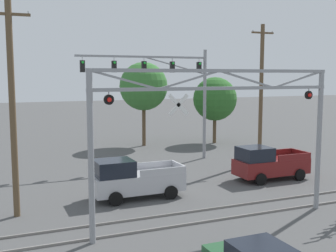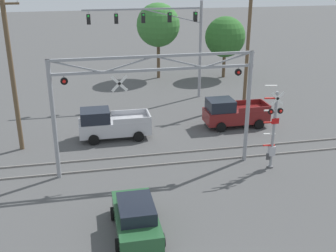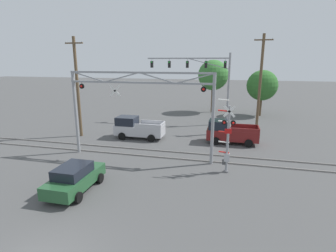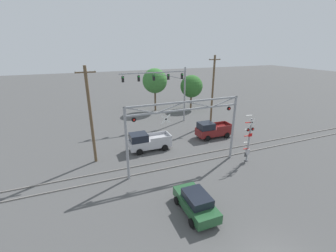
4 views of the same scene
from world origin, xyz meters
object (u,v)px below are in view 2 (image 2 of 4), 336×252
object	(u,v)px
crossing_signal_mast	(273,133)
pickup_truck_following	(233,113)
background_tree_far_left_verge	(158,25)
sedan_waiting	(136,217)
utility_pole_left	(12,74)
background_tree_beyond_span	(225,37)
utility_pole_right	(248,43)
traffic_signal_span	(171,32)
crossing_gantry	(155,93)
pickup_truck_lead	(111,124)

from	to	relation	value
crossing_signal_mast	pickup_truck_following	bearing A→B (deg)	88.66
crossing_signal_mast	background_tree_far_left_verge	world-z (taller)	background_tree_far_left_verge
sedan_waiting	background_tree_far_left_verge	xyz separation A→B (m)	(5.79, 26.01, 4.51)
pickup_truck_following	sedan_waiting	xyz separation A→B (m)	(-8.49, -11.39, -0.21)
background_tree_far_left_verge	sedan_waiting	bearing A→B (deg)	-102.54
background_tree_far_left_verge	utility_pole_left	bearing A→B (deg)	-126.60
crossing_signal_mast	sedan_waiting	size ratio (longest dim) A/B	1.23
sedan_waiting	background_tree_beyond_span	world-z (taller)	background_tree_beyond_span
utility_pole_left	background_tree_far_left_verge	xyz separation A→B (m)	(11.68, 15.73, 0.42)
utility_pole_left	utility_pole_right	bearing A→B (deg)	18.85
pickup_truck_following	utility_pole_left	xyz separation A→B (m)	(-14.38, -1.12, 3.88)
traffic_signal_span	utility_pole_right	xyz separation A→B (m)	(5.68, -2.71, -0.65)
crossing_signal_mast	utility_pole_right	xyz separation A→B (m)	(2.89, 11.43, 2.94)
crossing_gantry	sedan_waiting	xyz separation A→B (m)	(-1.90, -5.93, -3.70)
traffic_signal_span	utility_pole_right	size ratio (longest dim) A/B	0.99
traffic_signal_span	background_tree_beyond_span	size ratio (longest dim) A/B	1.59
utility_pole_right	background_tree_far_left_verge	distance (m)	11.28
sedan_waiting	utility_pole_left	distance (m)	12.53
sedan_waiting	background_tree_beyond_span	xyz separation A→B (m)	(12.37, 24.91, 3.31)
crossing_gantry	background_tree_far_left_verge	world-z (taller)	background_tree_far_left_verge
crossing_gantry	background_tree_beyond_span	world-z (taller)	crossing_gantry
background_tree_beyond_span	sedan_waiting	bearing A→B (deg)	-116.42
traffic_signal_span	utility_pole_left	bearing A→B (deg)	-143.22
utility_pole_left	background_tree_beyond_span	size ratio (longest dim) A/B	1.54
crossing_gantry	sedan_waiting	size ratio (longest dim) A/B	2.73
utility_pole_right	background_tree_beyond_span	bearing A→B (deg)	82.50
crossing_gantry	sedan_waiting	distance (m)	7.24
crossing_signal_mast	background_tree_beyond_span	distance (m)	20.72
crossing_gantry	utility_pole_left	xyz separation A→B (m)	(-7.79, 4.34, 0.38)
traffic_signal_span	sedan_waiting	world-z (taller)	traffic_signal_span
crossing_gantry	utility_pole_right	world-z (taller)	utility_pole_right
sedan_waiting	background_tree_far_left_verge	bearing A→B (deg)	77.46
pickup_truck_following	crossing_signal_mast	bearing A→B (deg)	-91.34
sedan_waiting	utility_pole_right	size ratio (longest dim) A/B	0.41
crossing_gantry	background_tree_far_left_verge	bearing A→B (deg)	79.03
pickup_truck_lead	utility_pole_right	world-z (taller)	utility_pole_right
crossing_gantry	pickup_truck_lead	size ratio (longest dim) A/B	2.34
pickup_truck_lead	utility_pole_left	distance (m)	6.91
utility_pole_right	pickup_truck_following	bearing A→B (deg)	-120.03
background_tree_beyond_span	crossing_signal_mast	bearing A→B (deg)	-101.31
traffic_signal_span	utility_pole_left	distance (m)	14.31
sedan_waiting	background_tree_beyond_span	bearing A→B (deg)	63.58
traffic_signal_span	background_tree_far_left_verge	world-z (taller)	traffic_signal_span
pickup_truck_following	traffic_signal_span	bearing A→B (deg)	111.61
utility_pole_left	utility_pole_right	size ratio (longest dim) A/B	0.96
utility_pole_right	background_tree_beyond_span	world-z (taller)	utility_pole_right
utility_pole_left	crossing_signal_mast	bearing A→B (deg)	-21.45
pickup_truck_following	sedan_waiting	distance (m)	14.20
utility_pole_right	background_tree_far_left_verge	world-z (taller)	utility_pole_right
utility_pole_left	pickup_truck_lead	bearing A→B (deg)	6.22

